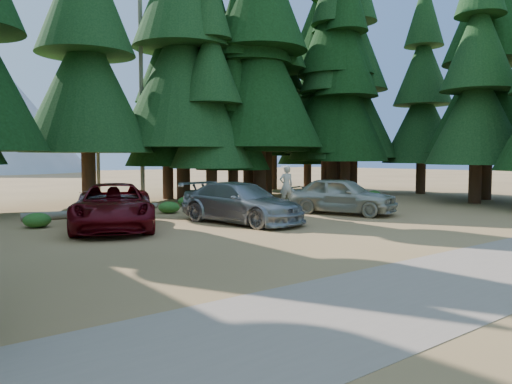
# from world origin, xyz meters

# --- Properties ---
(ground) EXTENTS (160.00, 160.00, 0.00)m
(ground) POSITION_xyz_m (0.00, 0.00, 0.00)
(ground) COLOR olive
(ground) RESTS_ON ground
(gravel_strip) EXTENTS (26.00, 3.50, 0.01)m
(gravel_strip) POSITION_xyz_m (0.00, -6.50, 0.01)
(gravel_strip) COLOR tan
(gravel_strip) RESTS_ON ground
(forest_belt_north) EXTENTS (36.00, 7.00, 22.00)m
(forest_belt_north) POSITION_xyz_m (0.00, 15.00, 0.00)
(forest_belt_north) COLOR black
(forest_belt_north) RESTS_ON ground
(forest_belt_east) EXTENTS (6.00, 22.00, 22.00)m
(forest_belt_east) POSITION_xyz_m (15.50, 4.00, 0.00)
(forest_belt_east) COLOR black
(forest_belt_east) RESTS_ON ground
(snag_front) EXTENTS (0.24, 0.24, 12.00)m
(snag_front) POSITION_xyz_m (0.80, 14.50, 6.00)
(snag_front) COLOR #746B5D
(snag_front) RESTS_ON ground
(snag_back) EXTENTS (0.20, 0.20, 10.00)m
(snag_back) POSITION_xyz_m (-1.20, 16.00, 5.00)
(snag_back) COLOR #746B5D
(snag_back) RESTS_ON ground
(red_pickup) EXTENTS (4.68, 6.25, 1.58)m
(red_pickup) POSITION_xyz_m (-4.98, 4.68, 0.79)
(red_pickup) COLOR #5E0810
(red_pickup) RESTS_ON ground
(silver_minivan_center) EXTENTS (3.02, 5.56, 1.53)m
(silver_minivan_center) POSITION_xyz_m (-0.55, 3.26, 0.77)
(silver_minivan_center) COLOR #9C9FA4
(silver_minivan_center) RESTS_ON ground
(silver_minivan_right) EXTENTS (3.48, 5.10, 1.61)m
(silver_minivan_right) POSITION_xyz_m (4.68, 2.91, 0.81)
(silver_minivan_right) COLOR beige
(silver_minivan_right) RESTS_ON ground
(frisbee_player) EXTENTS (0.70, 0.56, 1.65)m
(frisbee_player) POSITION_xyz_m (2.12, 3.70, 1.31)
(frisbee_player) COLOR beige
(frisbee_player) RESTS_ON ground
(log_left) EXTENTS (4.58, 1.13, 0.33)m
(log_left) POSITION_xyz_m (-4.74, 8.50, 0.16)
(log_left) COLOR #746B5D
(log_left) RESTS_ON ground
(log_mid) EXTENTS (3.08, 0.79, 0.25)m
(log_mid) POSITION_xyz_m (-2.02, 10.50, 0.13)
(log_mid) COLOR #746B5D
(log_mid) RESTS_ON ground
(log_right) EXTENTS (4.65, 1.80, 0.31)m
(log_right) POSITION_xyz_m (6.75, 7.80, 0.15)
(log_right) COLOR #746B5D
(log_right) RESTS_ON ground
(shrub_far_left) EXTENTS (0.91, 0.91, 0.50)m
(shrub_far_left) POSITION_xyz_m (-4.81, 8.84, 0.25)
(shrub_far_left) COLOR #1F601C
(shrub_far_left) RESTS_ON ground
(shrub_left) EXTENTS (0.95, 0.95, 0.52)m
(shrub_left) POSITION_xyz_m (-6.97, 6.70, 0.26)
(shrub_left) COLOR #1F601C
(shrub_left) RESTS_ON ground
(shrub_center_left) EXTENTS (1.00, 1.00, 0.55)m
(shrub_center_left) POSITION_xyz_m (1.17, 7.45, 0.27)
(shrub_center_left) COLOR #1F601C
(shrub_center_left) RESTS_ON ground
(shrub_center_right) EXTENTS (0.95, 0.95, 0.52)m
(shrub_center_right) POSITION_xyz_m (-1.13, 7.85, 0.26)
(shrub_center_right) COLOR #1F601C
(shrub_center_right) RESTS_ON ground
(shrub_right) EXTENTS (0.93, 0.93, 0.51)m
(shrub_right) POSITION_xyz_m (1.05, 10.00, 0.26)
(shrub_right) COLOR #1F601C
(shrub_right) RESTS_ON ground
(shrub_far_right) EXTENTS (1.26, 1.26, 0.69)m
(shrub_far_right) POSITION_xyz_m (3.77, 7.22, 0.35)
(shrub_far_right) COLOR #1F601C
(shrub_far_right) RESTS_ON ground
(shrub_edge_east) EXTENTS (0.83, 0.83, 0.46)m
(shrub_edge_east) POSITION_xyz_m (12.69, 7.51, 0.23)
(shrub_edge_east) COLOR #1F601C
(shrub_edge_east) RESTS_ON ground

